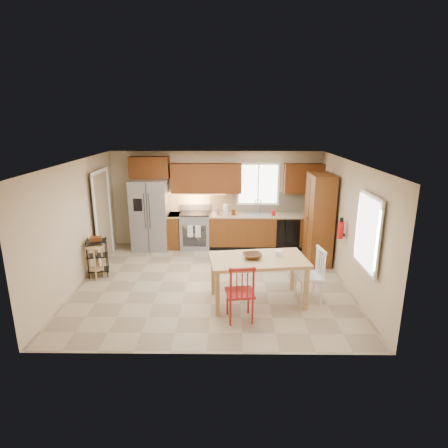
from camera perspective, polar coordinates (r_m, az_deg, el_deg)
floor at (r=7.96m, az=-1.67°, el=-8.78°), size 5.50×5.50×0.00m
ceiling at (r=7.28m, az=-1.83°, el=9.41°), size 5.50×5.00×0.02m
wall_back at (r=9.95m, az=-1.18°, el=3.87°), size 5.50×0.02×2.50m
wall_front at (r=5.17m, az=-2.85°, el=-7.74°), size 5.50×0.02×2.50m
wall_left at (r=8.11m, az=-21.54°, el=-0.03°), size 0.02×5.00×2.50m
wall_right at (r=7.90m, az=18.60°, el=-0.15°), size 0.02×5.00×2.50m
refrigerator at (r=9.86m, az=-11.15°, el=1.43°), size 0.92×0.75×1.82m
range_stove at (r=9.87m, az=-4.40°, el=-1.01°), size 0.76×0.63×0.92m
base_cabinet_narrow at (r=9.95m, az=-7.55°, el=-1.02°), size 0.30×0.60×0.90m
base_cabinet_run at (r=9.90m, az=6.28°, el=-1.07°), size 2.92×0.60×0.90m
dishwasher at (r=9.70m, az=9.74°, el=-1.57°), size 0.60×0.02×0.78m
backsplash at (r=9.99m, az=6.25°, el=3.39°), size 2.92×0.03×0.55m
upper_over_fridge at (r=9.83m, az=-11.29°, el=8.45°), size 1.00×0.35×0.55m
upper_left_block at (r=9.68m, az=-2.72°, el=6.98°), size 1.80×0.35×0.75m
upper_right_block at (r=9.86m, az=12.05°, el=6.81°), size 1.00×0.35×0.75m
window_back at (r=9.88m, az=5.23°, el=6.08°), size 1.12×0.04×1.12m
sink at (r=9.77m, az=5.25°, el=1.23°), size 0.62×0.46×0.16m
undercab_glow at (r=9.75m, az=-4.46°, el=4.65°), size 1.60×0.30×0.01m
soap_bottle at (r=9.68m, az=7.55°, el=1.85°), size 0.09×0.09×0.19m
paper_towel at (r=9.65m, az=0.25°, el=2.21°), size 0.12×0.12×0.28m
canister_steel at (r=9.66m, az=-0.93°, el=1.93°), size 0.11×0.11×0.18m
canister_wood at (r=9.64m, az=1.44°, el=1.76°), size 0.10×0.10×0.14m
pantry at (r=8.98m, az=14.27°, el=0.74°), size 0.50×0.95×2.10m
fire_extinguisher at (r=8.05m, az=17.37°, el=-0.88°), size 0.12×0.12×0.36m
window_right at (r=6.79m, az=21.07°, el=-1.20°), size 0.04×1.02×1.32m
doorway at (r=9.31m, az=-18.06°, el=0.97°), size 0.04×0.95×2.10m
dining_table at (r=7.02m, az=5.15°, el=-8.56°), size 1.85×1.20×0.85m
chair_red at (r=6.37m, az=2.43°, el=-10.28°), size 0.54×0.54×1.02m
chair_white at (r=7.16m, az=12.80°, el=-7.62°), size 0.54×0.54×1.02m
table_bowl at (r=6.84m, az=4.33°, el=-5.25°), size 0.40×0.40×0.09m
table_jar at (r=6.98m, az=8.30°, el=-4.65°), size 0.16×0.16×0.17m
bar_stool at (r=8.44m, az=-18.93°, el=-5.51°), size 0.38×0.38×0.73m
utility_cart at (r=8.53m, az=-18.70°, el=-4.86°), size 0.49×0.42×0.84m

